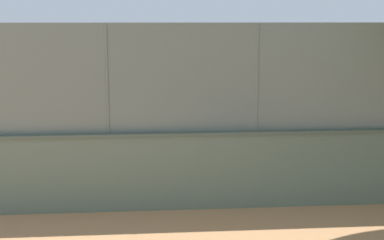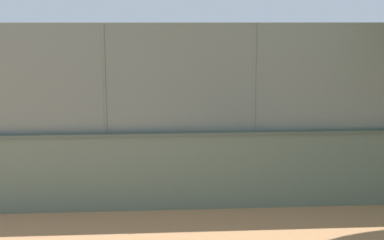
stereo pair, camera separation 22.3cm
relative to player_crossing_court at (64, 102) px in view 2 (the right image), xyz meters
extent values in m
plane|color=tan|center=(-5.34, 0.44, -0.89)|extent=(260.00, 260.00, 0.00)
cube|color=slate|center=(-7.57, 10.58, -0.05)|extent=(23.55, 0.41, 1.68)
cube|color=#4D594D|center=(-7.57, 10.58, 0.84)|extent=(23.55, 0.47, 0.08)
cube|color=slate|center=(-7.57, 10.58, 2.08)|extent=(23.08, 0.06, 2.40)
cylinder|color=slate|center=(-5.92, 10.58, 2.08)|extent=(0.07, 0.07, 2.40)
cylinder|color=slate|center=(-2.63, 10.58, 2.08)|extent=(0.07, 0.07, 2.40)
cylinder|color=#B2B2B2|center=(-0.09, 0.06, -0.52)|extent=(0.19, 0.19, 0.74)
cylinder|color=#B2B2B2|center=(0.10, 0.00, -0.52)|extent=(0.19, 0.19, 0.74)
cylinder|color=white|center=(0.00, 0.03, 0.13)|extent=(0.43, 0.43, 0.55)
cylinder|color=#D8AD84|center=(-0.29, 0.07, 0.24)|extent=(0.25, 0.53, 0.16)
cylinder|color=#D8AD84|center=(0.18, -0.35, 0.24)|extent=(0.25, 0.53, 0.16)
sphere|color=#D8AD84|center=(0.00, 0.03, 0.51)|extent=(0.21, 0.21, 0.21)
cylinder|color=red|center=(0.00, 0.03, 0.60)|extent=(0.28, 0.28, 0.05)
cylinder|color=black|center=(0.13, -0.52, 0.24)|extent=(0.13, 0.30, 0.04)
ellipsoid|color=#333338|center=(0.06, -0.73, 0.24)|extent=(0.12, 0.29, 0.24)
cylinder|color=navy|center=(-7.36, 3.28, -0.48)|extent=(0.20, 0.20, 0.82)
cylinder|color=navy|center=(-7.27, 3.45, -0.48)|extent=(0.20, 0.20, 0.82)
cylinder|color=#429951|center=(-7.32, 3.37, 0.24)|extent=(0.46, 0.46, 0.61)
cylinder|color=#936B4C|center=(-7.42, 3.07, 0.36)|extent=(0.55, 0.36, 0.17)
cylinder|color=#936B4C|center=(-6.90, 3.49, 0.36)|extent=(0.55, 0.36, 0.17)
sphere|color=#936B4C|center=(-7.32, 3.37, 0.66)|extent=(0.23, 0.23, 0.23)
cylinder|color=red|center=(-7.32, 3.37, 0.76)|extent=(0.33, 0.33, 0.05)
cylinder|color=#B2B2B2|center=(-3.60, 5.89, -0.53)|extent=(0.21, 0.21, 0.72)
cylinder|color=#B2B2B2|center=(-3.77, 5.79, -0.53)|extent=(0.21, 0.21, 0.72)
cylinder|color=orange|center=(-3.69, 5.84, 0.10)|extent=(0.47, 0.47, 0.53)
cylinder|color=#936B4C|center=(-3.47, 6.02, 0.21)|extent=(0.34, 0.49, 0.16)
cylinder|color=#936B4C|center=(-4.08, 5.95, 0.21)|extent=(0.34, 0.49, 0.16)
sphere|color=#936B4C|center=(-3.69, 5.84, 0.47)|extent=(0.20, 0.20, 0.20)
cylinder|color=red|center=(-3.69, 5.84, 0.56)|extent=(0.29, 0.29, 0.05)
cylinder|color=black|center=(-4.17, 6.11, 0.21)|extent=(0.18, 0.28, 0.04)
ellipsoid|color=#333338|center=(-4.28, 6.30, 0.21)|extent=(0.18, 0.27, 0.24)
sphere|color=orange|center=(0.79, 1.31, 0.09)|extent=(0.19, 0.19, 0.19)
cube|color=#4C6B4C|center=(-2.85, 8.83, -0.44)|extent=(1.60, 0.38, 0.06)
cube|color=#4C6B4C|center=(-2.85, 8.99, -0.22)|extent=(1.60, 0.04, 0.40)
cube|color=#333338|center=(-3.49, 8.83, -0.66)|extent=(0.06, 0.38, 0.45)
cube|color=#333338|center=(-2.21, 8.83, -0.66)|extent=(0.06, 0.38, 0.45)
camera|label=1|loc=(-3.47, 22.56, 3.36)|focal=51.45mm
camera|label=2|loc=(-3.69, 22.57, 3.36)|focal=51.45mm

